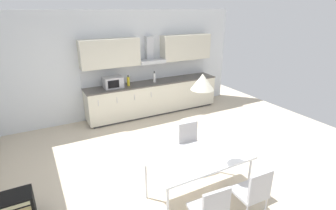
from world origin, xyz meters
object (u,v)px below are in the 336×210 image
(bottle_white, at_px, (154,77))
(chair_far_right, at_px, (190,141))
(chair_near_right, at_px, (254,191))
(guitar_amp, at_px, (14,209))
(bottle_yellow, at_px, (128,81))
(dining_table, at_px, (199,160))
(chair_near_left, at_px, (211,209))
(pendant_lamp, at_px, (203,82))
(microwave, at_px, (113,82))

(bottle_white, bearing_deg, chair_far_right, -102.30)
(chair_near_right, xyz_separation_m, guitar_amp, (-2.90, 1.57, -0.31))
(bottle_yellow, distance_m, bottle_white, 0.76)
(dining_table, xyz_separation_m, guitar_amp, (-2.55, 0.77, -0.46))
(chair_near_left, bearing_deg, chair_near_right, -0.01)
(bottle_yellow, relative_size, dining_table, 0.18)
(chair_near_left, height_order, pendant_lamp, pendant_lamp)
(chair_near_right, xyz_separation_m, pendant_lamp, (-0.35, 0.80, 1.37))
(guitar_amp, bearing_deg, chair_near_right, -28.32)
(chair_far_right, bearing_deg, bottle_yellow, 93.13)
(microwave, distance_m, chair_far_right, 2.91)
(chair_near_right, bearing_deg, pendant_lamp, 113.87)
(chair_near_right, bearing_deg, chair_near_left, 179.99)
(dining_table, bearing_deg, chair_near_left, -114.47)
(bottle_yellow, height_order, guitar_amp, bottle_yellow)
(pendant_lamp, bearing_deg, bottle_yellow, 86.65)
(bottle_yellow, bearing_deg, chair_near_left, -97.43)
(dining_table, distance_m, guitar_amp, 2.71)
(microwave, xyz_separation_m, chair_far_right, (0.56, -2.81, -0.51))
(guitar_amp, bearing_deg, chair_far_right, 0.49)
(dining_table, relative_size, chair_far_right, 1.82)
(guitar_amp, distance_m, pendant_lamp, 3.16)
(chair_near_left, bearing_deg, bottle_white, 73.07)
(dining_table, bearing_deg, guitar_amp, 163.22)
(microwave, bearing_deg, dining_table, -86.89)
(microwave, xyz_separation_m, dining_table, (0.20, -3.60, -0.36))
(chair_far_right, height_order, guitar_amp, chair_far_right)
(bottle_white, height_order, chair_near_right, bottle_white)
(pendant_lamp, bearing_deg, microwave, 93.11)
(bottle_yellow, bearing_deg, pendant_lamp, -93.35)
(chair_near_right, bearing_deg, guitar_amp, 151.68)
(bottle_yellow, height_order, chair_far_right, bottle_yellow)
(bottle_white, relative_size, pendant_lamp, 0.98)
(bottle_yellow, bearing_deg, microwave, 177.80)
(dining_table, relative_size, chair_near_right, 1.82)
(dining_table, height_order, chair_far_right, chair_far_right)
(chair_far_right, distance_m, guitar_amp, 2.93)
(chair_near_left, xyz_separation_m, guitar_amp, (-2.19, 1.57, -0.31))
(bottle_white, xyz_separation_m, chair_near_right, (-0.62, -4.38, -0.51))
(guitar_amp, bearing_deg, pendant_lamp, -16.78)
(microwave, height_order, bottle_white, bottle_white)
(chair_far_right, bearing_deg, dining_table, -114.50)
(dining_table, distance_m, chair_near_right, 0.88)
(bottle_yellow, xyz_separation_m, chair_far_right, (0.15, -2.79, -0.50))
(microwave, relative_size, chair_near_right, 0.55)
(microwave, distance_m, bottle_white, 1.17)
(chair_far_right, relative_size, guitar_amp, 1.67)
(pendant_lamp, bearing_deg, guitar_amp, 163.22)
(bottle_yellow, height_order, chair_near_right, bottle_yellow)
(microwave, bearing_deg, chair_near_left, -92.16)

